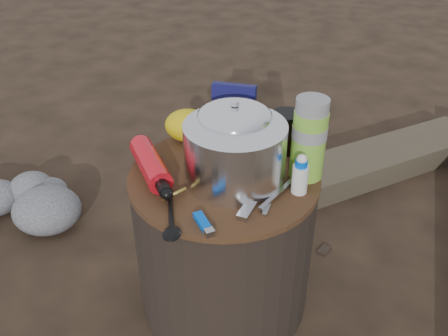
% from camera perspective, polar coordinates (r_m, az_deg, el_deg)
% --- Properties ---
extents(ground, '(60.00, 60.00, 0.00)m').
position_cam_1_polar(ground, '(1.58, -0.00, -14.71)').
color(ground, '#2E2118').
rests_on(ground, ground).
extents(stump, '(0.50, 0.50, 0.46)m').
position_cam_1_polar(stump, '(1.42, -0.00, -8.48)').
color(stump, black).
rests_on(stump, ground).
extents(log_small, '(1.09, 0.90, 0.10)m').
position_cam_1_polar(log_small, '(2.14, 15.62, 0.18)').
color(log_small, '#41382B').
rests_on(log_small, ground).
extents(foil_windscreen, '(0.26, 0.26, 0.16)m').
position_cam_1_polar(foil_windscreen, '(1.22, 1.28, 1.79)').
color(foil_windscreen, silver).
rests_on(foil_windscreen, stump).
extents(camping_pot, '(0.19, 0.19, 0.19)m').
position_cam_1_polar(camping_pot, '(1.26, 1.22, 3.57)').
color(camping_pot, white).
rests_on(camping_pot, stump).
extents(fuel_bottle, '(0.19, 0.25, 0.06)m').
position_cam_1_polar(fuel_bottle, '(1.28, -8.55, 0.46)').
color(fuel_bottle, red).
rests_on(fuel_bottle, stump).
extents(thermos, '(0.09, 0.09, 0.21)m').
position_cam_1_polar(thermos, '(1.24, 9.86, 3.32)').
color(thermos, '#75B232').
rests_on(thermos, stump).
extents(travel_mug, '(0.08, 0.08, 0.12)m').
position_cam_1_polar(travel_mug, '(1.37, 7.23, 4.16)').
color(travel_mug, black).
rests_on(travel_mug, stump).
extents(stuff_sack, '(0.14, 0.11, 0.09)m').
position_cam_1_polar(stuff_sack, '(1.42, -4.21, 4.97)').
color(stuff_sack, gold).
rests_on(stuff_sack, stump).
extents(food_pouch, '(0.13, 0.04, 0.16)m').
position_cam_1_polar(food_pouch, '(1.42, 1.09, 6.63)').
color(food_pouch, '#0E0E46').
rests_on(food_pouch, stump).
extents(lighter, '(0.06, 0.08, 0.02)m').
position_cam_1_polar(lighter, '(1.11, -2.54, -6.24)').
color(lighter, blue).
rests_on(lighter, stump).
extents(multitool, '(0.05, 0.10, 0.01)m').
position_cam_1_polar(multitool, '(1.16, 2.92, -4.60)').
color(multitool, '#ADADB2').
rests_on(multitool, stump).
extents(pot_grabber, '(0.08, 0.15, 0.01)m').
position_cam_1_polar(pot_grabber, '(1.19, 5.59, -3.30)').
color(pot_grabber, '#ADADB2').
rests_on(pot_grabber, stump).
extents(spork, '(0.08, 0.17, 0.01)m').
position_cam_1_polar(spork, '(1.15, -6.24, -5.17)').
color(spork, black).
rests_on(spork, stump).
extents(squeeze_bottle, '(0.04, 0.04, 0.09)m').
position_cam_1_polar(squeeze_bottle, '(1.20, 8.87, -0.90)').
color(squeeze_bottle, silver).
rests_on(squeeze_bottle, stump).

